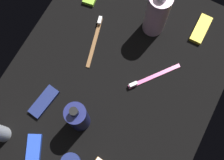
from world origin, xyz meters
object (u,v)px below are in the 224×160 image
Objects in this scene: toothbrush_brown at (95,39)px; snack_bar_navy at (44,102)px; bodywash_bottle at (157,13)px; lotion_bottle at (78,117)px; snack_bar_yellow at (201,29)px; toothbrush_pink at (151,77)px; snack_bar_blue at (33,152)px.

toothbrush_brown is 1.70× the size of snack_bar_navy.
bodywash_bottle is 43.87cm from snack_bar_navy.
lotion_bottle reaches higher than snack_bar_yellow.
toothbrush_brown and toothbrush_pink have the same top height.
lotion_bottle is 39.12cm from bodywash_bottle.
snack_bar_navy is (-25.93, 3.71, 0.14)cm from toothbrush_brown.
snack_bar_yellow is (19.39, -29.27, 0.14)cm from toothbrush_brown.
toothbrush_pink is 1.43× the size of snack_bar_yellow.
lotion_bottle reaches higher than toothbrush_brown.
toothbrush_pink is at bearing -55.34° from snack_bar_blue.
lotion_bottle is 1.01× the size of toothbrush_brown.
bodywash_bottle is (38.69, -5.62, 1.47)cm from lotion_bottle.
lotion_bottle is 1.72× the size of snack_bar_blue.
toothbrush_pink is at bearing -40.61° from snack_bar_navy.
bodywash_bottle is 1.35× the size of toothbrush_pink.
snack_bar_yellow is at bearing -28.03° from snack_bar_navy.
lotion_bottle is 26.87cm from toothbrush_pink.
bodywash_bottle is at bearing -17.42° from snack_bar_navy.
snack_bar_blue and snack_bar_yellow have the same top height.
bodywash_bottle is at bearing 24.11° from toothbrush_pink.
snack_bar_blue is at bearing -151.88° from snack_bar_navy.
snack_bar_navy is at bearing -6.20° from snack_bar_blue.
lotion_bottle is 1.72× the size of snack_bar_yellow.
lotion_bottle is at bearing 150.21° from toothbrush_pink.
lotion_bottle is at bearing 156.13° from snack_bar_yellow.
toothbrush_pink reaches higher than snack_bar_yellow.
lotion_bottle is at bearing 171.73° from bodywash_bottle.
snack_bar_blue is at bearing 165.98° from bodywash_bottle.
snack_bar_yellow is (22.65, -7.24, 0.14)cm from toothbrush_pink.
snack_bar_blue is at bearing 155.17° from snack_bar_yellow.
bodywash_bottle reaches higher than toothbrush_pink.
snack_bar_blue is (-40.21, -1.51, 0.14)cm from toothbrush_brown.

